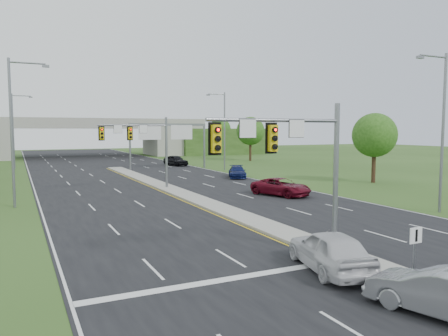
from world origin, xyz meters
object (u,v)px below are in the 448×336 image
at_px(keep_right_sign, 415,245).
at_px(car_far_c, 176,160).
at_px(sign_gantry, 168,133).
at_px(car_white, 330,250).
at_px(car_silver, 442,292).
at_px(car_far_a, 281,187).
at_px(signal_mast_near, 296,155).
at_px(overpass, 85,140).
at_px(signal_mast_far, 144,141).
at_px(car_far_b, 237,172).

distance_m(keep_right_sign, car_far_c, 55.86).
xyz_separation_m(keep_right_sign, sign_gantry, (6.68, 49.45, 3.72)).
height_order(sign_gantry, car_white, sign_gantry).
relative_size(car_silver, car_far_a, 0.83).
height_order(signal_mast_near, overpass, overpass).
relative_size(signal_mast_far, car_far_a, 1.28).
relative_size(car_white, car_far_c, 1.02).
bearing_deg(car_silver, car_far_c, -118.89).
xyz_separation_m(signal_mast_near, car_far_b, (12.94, 30.66, -4.00)).
bearing_deg(car_far_a, sign_gantry, 71.72).
bearing_deg(signal_mast_far, car_white, -88.98).
height_order(signal_mast_far, sign_gantry, signal_mast_far).
bearing_deg(keep_right_sign, car_far_b, 73.09).
height_order(sign_gantry, overpass, overpass).
relative_size(keep_right_sign, car_far_b, 0.46).
bearing_deg(sign_gantry, overpass, 100.79).
bearing_deg(car_far_c, car_far_b, -102.48).
bearing_deg(car_far_b, car_far_c, 116.24).
bearing_deg(signal_mast_near, signal_mast_far, 90.00).
bearing_deg(car_far_a, keep_right_sign, -130.48).
bearing_deg(car_far_a, signal_mast_far, 118.99).
bearing_deg(car_white, keep_right_sign, 137.03).
bearing_deg(overpass, signal_mast_near, -91.62).
bearing_deg(overpass, keep_right_sign, -90.00).
height_order(car_white, car_far_a, car_white).
bearing_deg(car_far_a, car_white, -137.75).
bearing_deg(overpass, car_silver, -90.99).
height_order(signal_mast_near, sign_gantry, signal_mast_near).
relative_size(keep_right_sign, overpass, 0.03).
xyz_separation_m(sign_gantry, car_far_a, (1.00, -28.56, -4.46)).
height_order(overpass, car_white, overpass).
bearing_deg(car_silver, keep_right_sign, -140.43).
distance_m(sign_gantry, car_far_b, 15.55).
xyz_separation_m(signal_mast_far, car_far_a, (9.95, -8.56, -3.94)).
bearing_deg(car_silver, car_white, -104.42).
distance_m(car_silver, car_far_c, 58.43).
relative_size(overpass, car_silver, 17.50).
bearing_deg(overpass, car_far_a, -83.12).
relative_size(car_silver, car_far_b, 0.95).
height_order(signal_mast_far, car_far_c, signal_mast_far).
height_order(sign_gantry, car_far_a, sign_gantry).
bearing_deg(sign_gantry, signal_mast_near, -101.25).
bearing_deg(overpass, car_far_c, -71.60).
bearing_deg(car_silver, car_far_b, -125.73).
bearing_deg(car_far_c, signal_mast_near, -118.38).
bearing_deg(car_white, car_far_a, -104.28).
height_order(signal_mast_far, car_far_a, signal_mast_far).
relative_size(keep_right_sign, car_silver, 0.48).
relative_size(car_white, car_silver, 1.10).
height_order(keep_right_sign, car_white, keep_right_sign).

